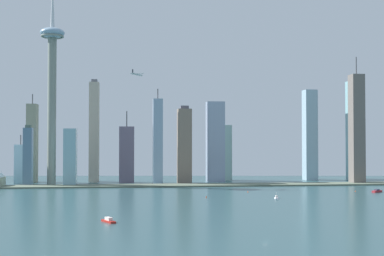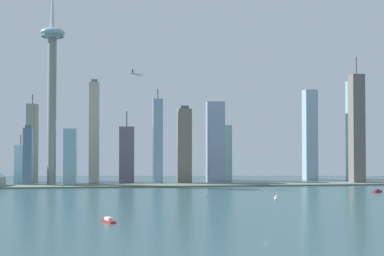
{
  "view_description": "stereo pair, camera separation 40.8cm",
  "coord_description": "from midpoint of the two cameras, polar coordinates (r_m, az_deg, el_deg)",
  "views": [
    {
      "loc": [
        -84.24,
        -330.13,
        61.54
      ],
      "look_at": [
        5.84,
        444.76,
        82.45
      ],
      "focal_mm": 50.65,
      "sensor_mm": 36.0,
      "label": 1
    },
    {
      "loc": [
        -83.84,
        -330.18,
        61.54
      ],
      "look_at": [
        5.84,
        444.76,
        82.45
      ],
      "focal_mm": 50.65,
      "sensor_mm": 36.0,
      "label": 2
    }
  ],
  "objects": [
    {
      "name": "ground_plane",
      "position": [
        346.2,
        7.69,
        -11.76
      ],
      "size": [
        6000.0,
        6000.0,
        0.0
      ],
      "primitive_type": "plane",
      "color": "#2A4A4F"
    },
    {
      "name": "waterfront_pier",
      "position": [
        770.53,
        -0.35,
        -6.04
      ],
      "size": [
        719.97,
        43.67,
        2.05
      ],
      "primitive_type": "cube",
      "color": "#5E6A58",
      "rests_on": "ground"
    },
    {
      "name": "observation_tower",
      "position": [
        819.36,
        -14.54,
        5.41
      ],
      "size": [
        35.4,
        35.4,
        308.87
      ],
      "color": "gray",
      "rests_on": "ground"
    },
    {
      "name": "skyscraper_0",
      "position": [
        842.49,
        -17.63,
        -3.66
      ],
      "size": [
        15.81,
        16.43,
        72.64
      ],
      "color": "#A0C6D4",
      "rests_on": "ground"
    },
    {
      "name": "skyscraper_1",
      "position": [
        875.88,
        -16.5,
        -1.53
      ],
      "size": [
        15.02,
        24.46,
        136.83
      ],
      "color": "gray",
      "rests_on": "ground"
    },
    {
      "name": "skyscraper_2",
      "position": [
        793.59,
        -12.71,
        -3.01
      ],
      "size": [
        17.49,
        23.6,
        81.3
      ],
      "color": "#86B5C4",
      "rests_on": "ground"
    },
    {
      "name": "skyscraper_3",
      "position": [
        848.23,
        16.94,
        -0.09
      ],
      "size": [
        18.67,
        20.3,
        190.47
      ],
      "color": "#68605B",
      "rests_on": "ground"
    },
    {
      "name": "skyscraper_4",
      "position": [
        823.52,
        -0.83,
        -1.84
      ],
      "size": [
        20.49,
        26.59,
        117.39
      ],
      "color": "#7E6D5F",
      "rests_on": "ground"
    },
    {
      "name": "skyscraper_5",
      "position": [
        883.2,
        3.39,
        -2.62
      ],
      "size": [
        21.76,
        23.76,
        89.69
      ],
      "color": "#98BCB3",
      "rests_on": "ground"
    },
    {
      "name": "skyscraper_6",
      "position": [
        861.59,
        -10.28,
        -0.37
      ],
      "size": [
        14.93,
        23.8,
        160.39
      ],
      "color": "#C2B19D",
      "rests_on": "ground"
    },
    {
      "name": "skyscraper_7",
      "position": [
        804.85,
        -16.9,
        -2.86
      ],
      "size": [
        12.39,
        14.0,
        86.55
      ],
      "color": "slate",
      "rests_on": "ground"
    },
    {
      "name": "skyscraper_8",
      "position": [
        952.13,
        16.89,
        -0.6
      ],
      "size": [
        24.73,
        17.04,
        151.81
      ],
      "color": "#B6AB98",
      "rests_on": "ground"
    },
    {
      "name": "skyscraper_9",
      "position": [
        834.18,
        -6.91,
        -2.79
      ],
      "size": [
        22.81,
        12.41,
        109.47
      ],
      "color": "slate",
      "rests_on": "ground"
    },
    {
      "name": "skyscraper_10",
      "position": [
        815.03,
        -3.65,
        -1.4
      ],
      "size": [
        14.15,
        25.91,
        142.56
      ],
      "color": "#8AA4BE",
      "rests_on": "ground"
    },
    {
      "name": "skyscraper_11",
      "position": [
        850.44,
        2.46,
        -1.45
      ],
      "size": [
        27.94,
        19.66,
        125.58
      ],
      "color": "#93A2BD",
      "rests_on": "ground"
    },
    {
      "name": "skyscraper_12",
      "position": [
        912.27,
        12.3,
        -0.71
      ],
      "size": [
        19.86,
        22.58,
        148.09
      ],
      "color": "#94B2C3",
      "rests_on": "ground"
    },
    {
      "name": "skyscraper_13",
      "position": [
        919.27,
        16.77,
        -0.24
      ],
      "size": [
        25.57,
        16.14,
        165.28
      ],
      "color": "#7AABB2",
      "rests_on": "ground"
    },
    {
      "name": "boat_0",
      "position": [
        602.12,
        8.86,
        -7.25
      ],
      "size": [
        4.3,
        9.1,
        7.65
      ],
      "rotation": [
        0.0,
        0.0,
        4.6
      ],
      "color": "white",
      "rests_on": "ground"
    },
    {
      "name": "boat_1",
      "position": [
        427.74,
        -8.81,
        -9.6
      ],
      "size": [
        11.98,
        17.11,
        3.94
      ],
      "rotation": [
        0.0,
        0.0,
        5.2
      ],
      "color": "red",
      "rests_on": "ground"
    },
    {
      "name": "boat_3",
      "position": [
        710.34,
        18.88,
        -6.3
      ],
      "size": [
        16.18,
        13.1,
        3.8
      ],
      "rotation": [
        0.0,
        0.0,
        0.59
      ],
      "color": "#AA262F",
      "rests_on": "ground"
    },
    {
      "name": "channel_buoy_0",
      "position": [
        675.1,
        5.89,
        -6.67
      ],
      "size": [
        1.37,
        1.37,
        2.08
      ],
      "primitive_type": "cone",
      "color": "#E54C19",
      "rests_on": "ground"
    },
    {
      "name": "channel_buoy_1",
      "position": [
        710.03,
        16.8,
        -6.37
      ],
      "size": [
        1.25,
        1.25,
        1.67
      ],
      "primitive_type": "cone",
      "color": "#E54C19",
      "rests_on": "ground"
    },
    {
      "name": "channel_buoy_2",
      "position": [
        604.17,
        1.5,
        -7.25
      ],
      "size": [
        1.14,
        1.14,
        2.82
      ],
      "primitive_type": "cone",
      "color": "#E54C19",
      "rests_on": "ground"
    },
    {
      "name": "airplane",
      "position": [
        772.79,
        -5.84,
        5.66
      ],
      "size": [
        19.84,
        22.46,
        7.45
      ],
      "rotation": [
        0.0,
        0.0,
        0.95
      ],
      "color": "silver"
    }
  ]
}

